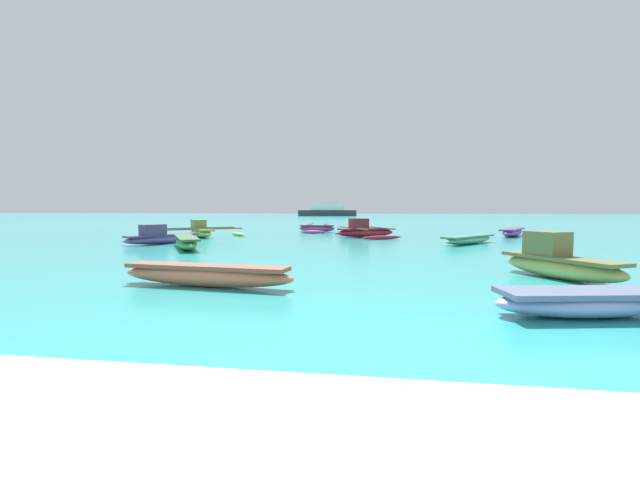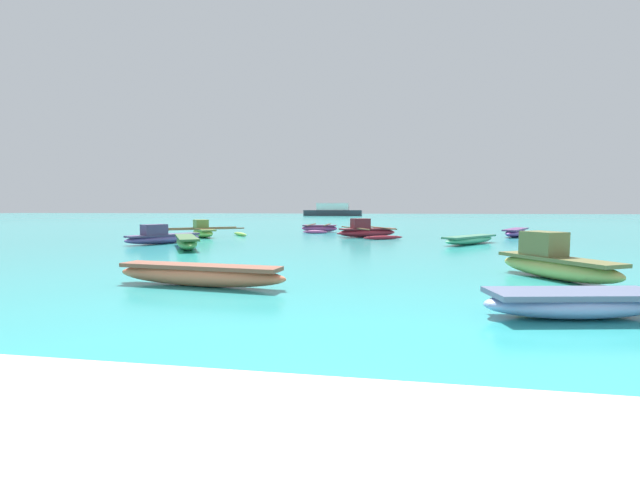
% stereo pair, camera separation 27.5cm
% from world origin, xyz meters
% --- Properties ---
extents(ground_plane, '(240.00, 240.00, 0.00)m').
position_xyz_m(ground_plane, '(0.00, 0.00, 0.00)').
color(ground_plane, teal).
extents(moored_boat_0, '(2.10, 2.99, 1.03)m').
position_xyz_m(moored_boat_0, '(3.67, 7.59, 0.36)').
color(moored_boat_0, tan).
rests_on(moored_boat_0, ground_plane).
extents(moored_boat_1, '(2.34, 3.80, 0.43)m').
position_xyz_m(moored_boat_1, '(6.86, 22.58, 0.24)').
color(moored_boat_1, '#974EA8').
rests_on(moored_boat_1, ground_plane).
extents(moored_boat_2, '(2.71, 1.29, 0.39)m').
position_xyz_m(moored_boat_2, '(2.70, 4.01, 0.22)').
color(moored_boat_2, '#8BA0D9').
rests_on(moored_boat_2, ground_plane).
extents(moored_boat_3, '(3.76, 0.98, 0.43)m').
position_xyz_m(moored_boat_3, '(-3.68, 5.42, 0.24)').
color(moored_boat_3, '#E17650').
rests_on(moored_boat_3, ground_plane).
extents(moored_boat_4, '(2.90, 3.42, 0.37)m').
position_xyz_m(moored_boat_4, '(3.45, 16.86, 0.21)').
color(moored_boat_4, '#5CCA95').
rests_on(moored_boat_4, ground_plane).
extents(moored_boat_5, '(2.66, 3.78, 0.47)m').
position_xyz_m(moored_boat_5, '(-7.80, 12.94, 0.26)').
color(moored_boat_5, '#4B9544').
rests_on(moored_boat_5, ground_plane).
extents(moored_boat_6, '(2.37, 3.45, 0.86)m').
position_xyz_m(moored_boat_6, '(-9.91, 14.83, 0.30)').
color(moored_boat_6, '#7257A1').
rests_on(moored_boat_6, ground_plane).
extents(moored_boat_7, '(2.38, 3.72, 0.52)m').
position_xyz_m(moored_boat_7, '(-4.63, 25.12, 0.25)').
color(moored_boat_7, '#A94384').
rests_on(moored_boat_7, ground_plane).
extents(moored_boat_8, '(4.79, 4.43, 0.94)m').
position_xyz_m(moored_boat_8, '(-10.09, 19.28, 0.31)').
color(moored_boat_8, '#A3D858').
rests_on(moored_boat_8, ground_plane).
extents(moored_boat_9, '(3.79, 4.55, 1.01)m').
position_xyz_m(moored_boat_9, '(-1.28, 20.60, 0.34)').
color(moored_boat_9, '#A42130').
rests_on(moored_boat_9, ground_plane).
extents(distant_ferry, '(11.68, 2.57, 2.57)m').
position_xyz_m(distant_ferry, '(-11.93, 83.64, 1.05)').
color(distant_ferry, '#2D333D').
rests_on(distant_ferry, ground_plane).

